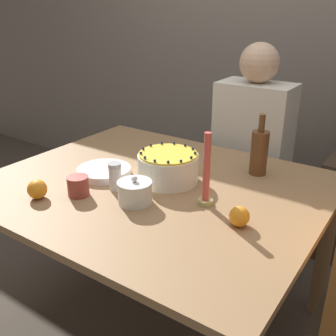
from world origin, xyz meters
TOP-DOWN VIEW (x-y plane):
  - ground_plane at (0.00, 0.00)m, footprint 12.00×12.00m
  - wall_behind at (0.00, 1.40)m, footprint 8.00×0.05m
  - dining_table at (0.00, 0.00)m, footprint 1.37×1.15m
  - cake at (0.03, 0.06)m, footprint 0.26×0.26m
  - sugar_bowl at (0.04, -0.18)m, footprint 0.13×0.13m
  - sugar_shaker at (-0.10, -0.14)m, footprint 0.05×0.05m
  - plate_stack at (-0.24, -0.05)m, footprint 0.24×0.24m
  - candle at (0.27, -0.04)m, footprint 0.06×0.06m
  - bottle at (0.32, 0.35)m, footprint 0.08×0.08m
  - cup at (-0.18, -0.26)m, footprint 0.08×0.08m
  - orange_fruit_0 at (-0.30, -0.36)m, footprint 0.08×0.08m
  - orange_fruit_1 at (0.44, -0.11)m, footprint 0.07×0.07m
  - person_man_blue_shirt at (0.11, 0.77)m, footprint 0.40×0.34m

SIDE VIEW (x-z plane):
  - ground_plane at x=0.00m, z-range 0.00..0.00m
  - person_man_blue_shirt at x=0.11m, z-range -0.08..1.20m
  - dining_table at x=0.00m, z-range 0.27..1.02m
  - plate_stack at x=-0.24m, z-range 0.75..0.78m
  - orange_fruit_1 at x=0.44m, z-range 0.75..0.82m
  - orange_fruit_0 at x=-0.30m, z-range 0.75..0.83m
  - cup at x=-0.18m, z-range 0.75..0.83m
  - sugar_bowl at x=0.04m, z-range 0.74..0.85m
  - sugar_shaker at x=-0.10m, z-range 0.75..0.87m
  - cake at x=0.03m, z-range 0.74..0.88m
  - bottle at x=0.32m, z-range 0.72..0.99m
  - candle at x=0.27m, z-range 0.72..1.01m
  - wall_behind at x=0.00m, z-range 0.00..2.60m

